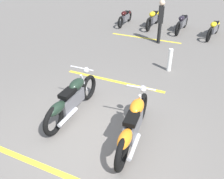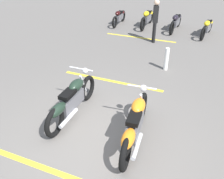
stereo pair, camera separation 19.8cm
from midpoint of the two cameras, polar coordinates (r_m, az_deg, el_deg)
name	(u,v)px [view 1 (the left image)]	position (r m, az deg, el deg)	size (l,w,h in m)	color
ground_plane	(91,139)	(5.32, -3.86, -11.56)	(60.00, 60.00, 0.00)	#66605B
motorcycle_bright_foreground	(133,125)	(4.97, 6.09, -8.22)	(2.23, 0.62, 1.04)	black
motorcycle_dark_foreground	(71,99)	(5.77, -8.57, -2.28)	(2.23, 0.62, 1.04)	black
motorcycle_row_far_left	(214,28)	(12.03, 23.31, 13.11)	(1.96, 0.44, 0.74)	black
motorcycle_row_left	(182,22)	(12.44, 16.68, 14.94)	(2.09, 0.32, 0.79)	black
motorcycle_row_center	(153,18)	(12.81, 10.19, 16.23)	(2.17, 0.27, 0.82)	black
motorcycle_row_right	(125,17)	(13.10, 3.63, 16.73)	(1.93, 0.26, 0.73)	black
bystander_near_row	(161,20)	(10.47, 11.90, 15.80)	(0.30, 0.26, 1.74)	black
bollard_post	(170,60)	(8.15, 14.12, 6.75)	(0.14, 0.14, 0.76)	white
parking_stripe_near	(38,164)	(4.99, -15.97, -16.59)	(3.20, 0.12, 0.01)	yellow
parking_stripe_mid	(114,81)	(7.42, 1.17, 2.01)	(3.20, 0.12, 0.01)	yellow
parking_stripe_far	(145,38)	(11.18, 8.35, 11.87)	(3.20, 0.12, 0.01)	yellow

